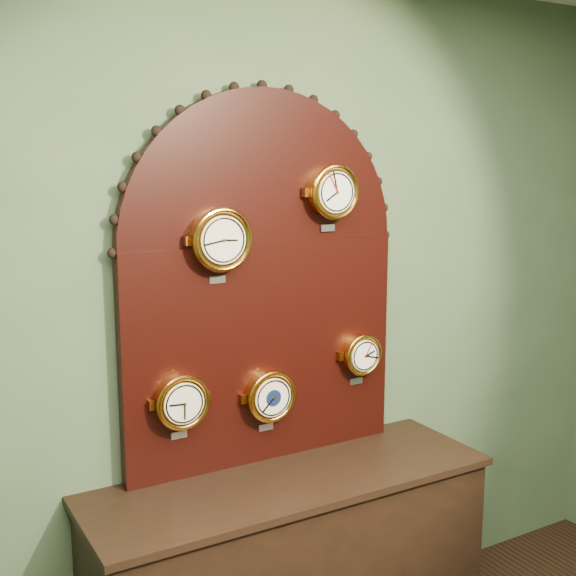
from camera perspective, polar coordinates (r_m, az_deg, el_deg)
wall_back at (r=3.03m, az=-2.36°, el=-2.61°), size 4.00×0.00×4.00m
shop_counter at (r=3.20m, az=0.19°, el=-21.35°), size 1.60×0.50×0.80m
display_board at (r=2.95m, az=-1.95°, el=1.48°), size 1.26×0.06×1.53m
roman_clock at (r=2.78m, az=-5.24°, el=3.75°), size 0.24×0.08×0.29m
arabic_clock at (r=3.01m, az=3.46°, el=7.41°), size 0.22×0.08×0.27m
hygrometer at (r=2.84m, az=-8.24°, el=-8.67°), size 0.22×0.08×0.27m
barometer at (r=3.01m, az=-1.43°, el=-8.31°), size 0.21×0.08×0.27m
tide_clock at (r=3.21m, az=5.64°, el=-5.11°), size 0.18×0.08×0.23m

